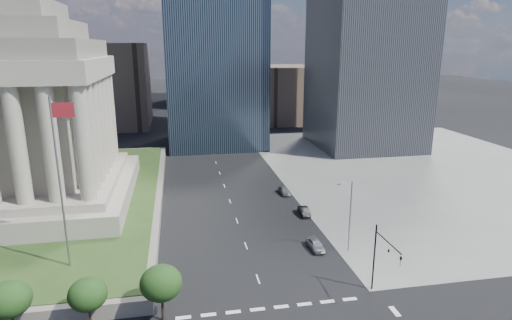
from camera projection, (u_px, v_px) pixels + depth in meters
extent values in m
plane|color=black|center=(208.00, 140.00, 127.31)|extent=(500.00, 500.00, 0.00)
cube|color=slate|center=(423.00, 169.00, 97.44)|extent=(68.00, 90.00, 0.03)
cylinder|color=slate|center=(60.00, 185.00, 48.16)|extent=(0.24, 0.24, 20.00)
cube|color=maroon|center=(63.00, 110.00, 46.18)|extent=(2.40, 0.05, 1.60)
cube|color=black|center=(213.00, 35.00, 115.15)|extent=(26.00, 26.00, 60.00)
cube|color=brown|center=(287.00, 93.00, 158.86)|extent=(20.00, 30.00, 20.00)
cube|color=brown|center=(113.00, 85.00, 146.88)|extent=(24.00, 30.00, 28.00)
cylinder|color=black|center=(374.00, 257.00, 48.23)|extent=(0.18, 0.18, 8.00)
cylinder|color=black|center=(388.00, 242.00, 44.79)|extent=(0.14, 5.50, 0.14)
cube|color=black|center=(401.00, 262.00, 42.38)|extent=(0.30, 0.30, 1.10)
cylinder|color=slate|center=(350.00, 217.00, 57.17)|extent=(0.16, 0.16, 10.00)
cylinder|color=slate|center=(346.00, 183.00, 55.77)|extent=(1.80, 0.12, 0.12)
cube|color=slate|center=(339.00, 184.00, 55.64)|extent=(0.50, 0.22, 0.14)
imported|color=gray|center=(316.00, 244.00, 58.69)|extent=(4.21, 1.78, 1.42)
imported|color=black|center=(304.00, 211.00, 70.61)|extent=(1.49, 3.97, 1.30)
imported|color=slate|center=(284.00, 191.00, 80.62)|extent=(4.09, 1.80, 1.37)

